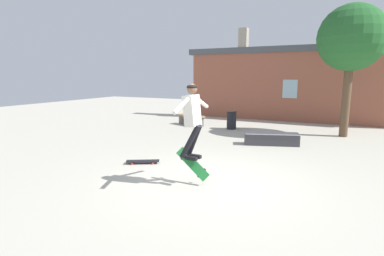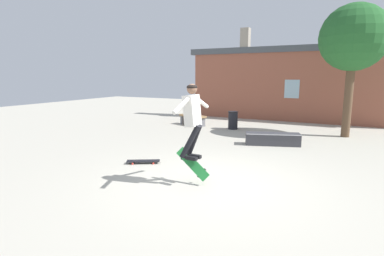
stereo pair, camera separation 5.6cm
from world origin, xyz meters
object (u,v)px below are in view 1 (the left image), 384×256
Objects in this scene: trash_bin at (231,120)px; skater at (192,114)px; tree_right at (352,39)px; skateboard_flipping at (193,164)px; skateboard_resting at (143,161)px; skate_ledge at (271,139)px; park_bench at (191,118)px.

trash_bin is 6.97m from skater.
tree_right reaches higher than skateboard_flipping.
skateboard_flipping is at bearing -51.04° from skateboard_resting.
skater is 1.08m from skateboard_flipping.
trash_bin is at bearing 105.56° from skater.
skate_ledge is at bearing 84.20° from skater.
skateboard_flipping is (3.45, -6.74, 0.09)m from park_bench.
trash_bin is (-4.33, -0.40, -3.18)m from tree_right.
tree_right is 5.93× the size of skateboard_flipping.
park_bench is 1.81× the size of skateboard_flipping.
skateboard_resting is (-0.38, -5.94, -0.34)m from trash_bin.
park_bench is 0.81× the size of skate_ledge.
trash_bin is 5.97m from skateboard_resting.
skate_ledge is 4.46m from skateboard_flipping.
park_bench is 7.57m from skateboard_flipping.
skateboard_resting is (1.64, -6.06, -0.27)m from park_bench.
skater is (1.47, -6.73, 1.10)m from trash_bin.
skater reaches higher than skate_ledge.
park_bench is at bearing 120.22° from skater.
skate_ledge is at bearing -129.20° from tree_right.
skater is 1.84× the size of skateboard_resting.
skater reaches higher than trash_bin.
skater reaches higher than skateboard_flipping.
skateboard_flipping is (-0.75, -4.39, 0.22)m from skate_ledge.
park_bench reaches higher than skateboard_resting.
tree_right reaches higher than park_bench.
skater is 2.47m from skateboard_resting.
skater is (-2.86, -7.12, -2.08)m from tree_right.
skater is (3.48, -6.84, 1.17)m from park_bench.
skater is at bearing -77.68° from trash_bin.
tree_right is at bearing 5.25° from trash_bin.
park_bench reaches higher than skate_ledge.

